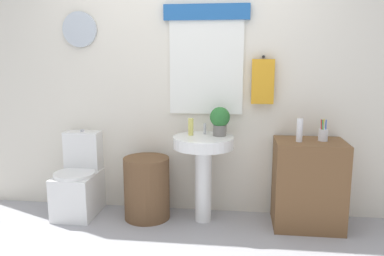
% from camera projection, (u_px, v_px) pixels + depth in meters
% --- Properties ---
extents(back_wall, '(4.40, 0.18, 2.60)m').
position_uv_depth(back_wall, '(188.00, 76.00, 3.62)').
color(back_wall, silver).
rests_on(back_wall, ground_plane).
extents(toilet, '(0.38, 0.51, 0.79)m').
position_uv_depth(toilet, '(79.00, 183.00, 3.67)').
color(toilet, white).
rests_on(toilet, ground_plane).
extents(laundry_hamper, '(0.42, 0.42, 0.58)m').
position_uv_depth(laundry_hamper, '(147.00, 188.00, 3.56)').
color(laundry_hamper, brown).
rests_on(laundry_hamper, ground_plane).
extents(pedestal_sink, '(0.54, 0.54, 0.79)m').
position_uv_depth(pedestal_sink, '(203.00, 157.00, 3.44)').
color(pedestal_sink, white).
rests_on(pedestal_sink, ground_plane).
extents(faucet, '(0.03, 0.03, 0.10)m').
position_uv_depth(faucet, '(205.00, 129.00, 3.51)').
color(faucet, silver).
rests_on(faucet, pedestal_sink).
extents(wooden_cabinet, '(0.59, 0.44, 0.77)m').
position_uv_depth(wooden_cabinet, '(308.00, 184.00, 3.36)').
color(wooden_cabinet, brown).
rests_on(wooden_cabinet, ground_plane).
extents(soap_bottle, '(0.05, 0.05, 0.15)m').
position_uv_depth(soap_bottle, '(191.00, 127.00, 3.45)').
color(soap_bottle, '#DBD166').
rests_on(soap_bottle, pedestal_sink).
extents(potted_plant, '(0.18, 0.18, 0.26)m').
position_uv_depth(potted_plant, '(220.00, 120.00, 3.42)').
color(potted_plant, slate).
rests_on(potted_plant, pedestal_sink).
extents(lotion_bottle, '(0.05, 0.05, 0.20)m').
position_uv_depth(lotion_bottle, '(300.00, 130.00, 3.25)').
color(lotion_bottle, white).
rests_on(lotion_bottle, wooden_cabinet).
extents(toothbrush_cup, '(0.08, 0.08, 0.19)m').
position_uv_depth(toothbrush_cup, '(323.00, 135.00, 3.29)').
color(toothbrush_cup, silver).
rests_on(toothbrush_cup, wooden_cabinet).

